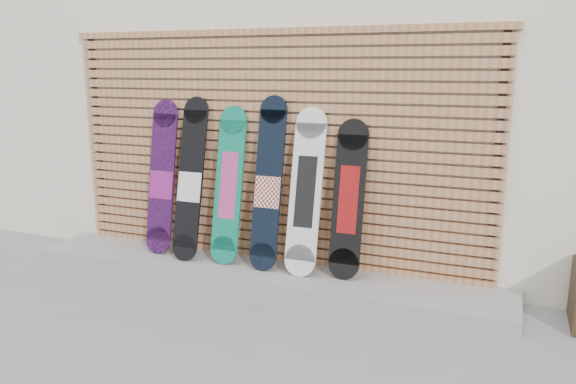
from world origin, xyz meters
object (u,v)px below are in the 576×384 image
snowboard_1 (190,180)px  snowboard_5 (349,200)px  snowboard_2 (229,185)px  snowboard_4 (306,192)px  snowboard_3 (268,185)px  snowboard_0 (162,178)px

snowboard_1 → snowboard_5: snowboard_1 is taller
snowboard_2 → snowboard_4: (0.78, -0.01, 0.01)m
snowboard_2 → snowboard_5: bearing=1.2°
snowboard_1 → snowboard_2: snowboard_1 is taller
snowboard_2 → snowboard_3: (0.41, -0.01, 0.04)m
snowboard_0 → snowboard_4: snowboard_0 is taller
snowboard_1 → snowboard_5: bearing=1.9°
snowboard_5 → snowboard_2: bearing=-178.8°
snowboard_0 → snowboard_3: bearing=-1.2°
snowboard_2 → snowboard_5: (1.17, 0.02, -0.04)m
snowboard_3 → snowboard_4: bearing=-0.4°
snowboard_3 → snowboard_5: bearing=2.7°
snowboard_0 → snowboard_1: bearing=-6.8°
snowboard_4 → snowboard_3: bearing=179.6°
snowboard_3 → snowboard_5: 0.76m
snowboard_4 → snowboard_5: snowboard_4 is taller
snowboard_0 → snowboard_4: size_ratio=1.02×
snowboard_0 → snowboard_5: bearing=0.3°
snowboard_2 → snowboard_3: snowboard_3 is taller
snowboard_5 → snowboard_3: bearing=-177.3°
snowboard_3 → snowboard_5: snowboard_3 is taller
snowboard_1 → snowboard_3: (0.82, 0.02, 0.01)m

